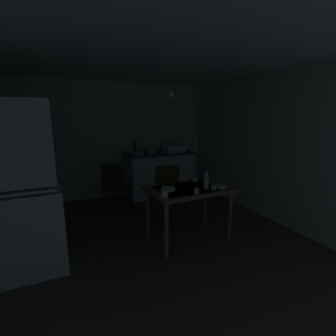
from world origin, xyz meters
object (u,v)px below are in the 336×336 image
chair_by_counter (115,187)px  serving_bowl_wide (168,189)px  chair_far_side (165,194)px  hutch_cabinet (13,199)px  dining_table (188,195)px  mug_tall (195,179)px  hand_pump (135,146)px  sink_basin (174,149)px  mixing_bowl_counter (138,153)px  glass_bottle (206,182)px

chair_by_counter → serving_bowl_wide: size_ratio=4.94×
chair_far_side → hutch_cabinet: bearing=-165.8°
chair_far_side → chair_by_counter: size_ratio=1.09×
dining_table → mug_tall: 0.37m
hand_pump → chair_by_counter: 1.09m
dining_table → chair_by_counter: chair_by_counter is taller
sink_basin → chair_far_side: sink_basin is taller
dining_table → serving_bowl_wide: size_ratio=5.96×
hutch_cabinet → hand_pump: (1.97, 2.02, 0.20)m
hutch_cabinet → dining_table: 2.08m
chair_far_side → serving_bowl_wide: chair_far_side is taller
serving_bowl_wide → mug_tall: (0.54, 0.23, 0.01)m
sink_basin → serving_bowl_wide: (-1.09, -2.04, -0.21)m
hand_pump → chair_far_side: 1.62m
mixing_bowl_counter → chair_far_side: 1.49m
serving_bowl_wide → mug_tall: size_ratio=2.22×
sink_basin → mixing_bowl_counter: 0.85m
chair_far_side → sink_basin: bearing=59.2°
hutch_cabinet → sink_basin: hutch_cabinet is taller
chair_by_counter → glass_bottle: size_ratio=3.85×
dining_table → chair_by_counter: size_ratio=1.21×
dining_table → chair_by_counter: 1.59m
chair_by_counter → glass_bottle: bearing=-60.5°
sink_basin → dining_table: 2.23m
mixing_bowl_counter → chair_by_counter: bearing=-137.1°
serving_bowl_wide → hutch_cabinet: bearing=177.8°
mixing_bowl_counter → chair_by_counter: size_ratio=0.25×
hutch_cabinet → hand_pump: bearing=45.7°
glass_bottle → dining_table: bearing=145.7°
chair_far_side → mug_tall: (0.33, -0.34, 0.28)m
chair_far_side → serving_bowl_wide: (-0.21, -0.57, 0.27)m
sink_basin → dining_table: sink_basin is taller
sink_basin → dining_table: bearing=-111.1°
dining_table → glass_bottle: bearing=-34.3°
sink_basin → serving_bowl_wide: 2.32m
sink_basin → hand_pump: 0.89m
mixing_bowl_counter → chair_by_counter: 0.98m
serving_bowl_wide → chair_by_counter: bearing=105.5°
dining_table → mug_tall: (0.24, 0.25, 0.14)m
dining_table → serving_bowl_wide: 0.32m
mixing_bowl_counter → glass_bottle: size_ratio=0.96×
glass_bottle → chair_far_side: bearing=111.1°
dining_table → chair_far_side: 0.61m
sink_basin → mug_tall: (-0.55, -1.81, -0.20)m
sink_basin → hand_pump: (-0.89, 0.05, 0.09)m
sink_basin → mug_tall: bearing=-106.9°
hand_pump → mixing_bowl_counter: hand_pump is taller
sink_basin → glass_bottle: bearing=-105.3°
sink_basin → chair_far_side: size_ratio=0.44×
sink_basin → dining_table: size_ratio=0.40×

